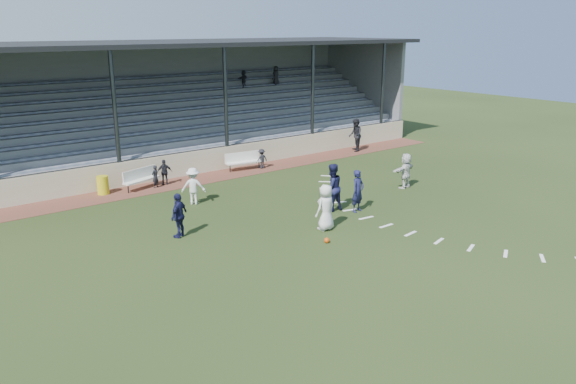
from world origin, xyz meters
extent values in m
plane|color=#243214|center=(0.00, 0.00, 0.00)|extent=(90.00, 90.00, 0.00)
cube|color=brown|center=(0.00, 10.50, 0.01)|extent=(34.00, 2.00, 0.02)
cube|color=beige|center=(0.00, 11.55, 0.60)|extent=(34.00, 0.18, 1.20)
cube|color=silver|center=(-2.40, 10.59, 0.45)|extent=(2.02, 1.01, 0.06)
cube|color=silver|center=(-2.40, 10.81, 0.70)|extent=(1.92, 0.69, 0.54)
cylinder|color=#2C2F33|center=(-3.20, 10.32, 0.22)|extent=(0.06, 0.06, 0.40)
cylinder|color=#2C2F33|center=(-1.59, 10.86, 0.22)|extent=(0.06, 0.06, 0.40)
cube|color=silver|center=(3.40, 10.59, 0.45)|extent=(2.04, 0.68, 0.06)
cube|color=silver|center=(3.40, 10.81, 0.70)|extent=(1.99, 0.35, 0.54)
cylinder|color=#2C2F33|center=(2.56, 10.71, 0.22)|extent=(0.06, 0.06, 0.40)
cylinder|color=#2C2F33|center=(4.24, 10.47, 0.22)|extent=(0.06, 0.06, 0.40)
cylinder|color=gold|center=(-4.16, 10.88, 0.44)|extent=(0.53, 0.53, 0.84)
sphere|color=#C7430B|center=(-0.14, 0.09, 0.10)|extent=(0.20, 0.20, 0.20)
imported|color=silver|center=(0.74, 1.16, 0.88)|extent=(0.91, 0.63, 1.76)
imported|color=#15163B|center=(3.23, 1.97, 0.88)|extent=(0.71, 0.53, 1.76)
imported|color=#15163B|center=(2.46, 2.71, 1.00)|extent=(1.03, 0.83, 2.00)
imported|color=silver|center=(-1.61, 7.03, 0.80)|extent=(1.19, 1.08, 1.60)
imported|color=#15163B|center=(-3.95, 3.85, 0.83)|extent=(1.04, 0.86, 1.66)
imported|color=silver|center=(7.55, 3.12, 0.84)|extent=(1.61, 0.71, 1.67)
imported|color=black|center=(11.40, 10.40, 1.01)|extent=(1.18, 1.22, 1.99)
imported|color=black|center=(-1.81, 10.39, 0.56)|extent=(0.46, 0.39, 1.08)
imported|color=black|center=(-1.23, 10.57, 0.64)|extent=(0.79, 0.54, 1.24)
imported|color=black|center=(4.35, 10.35, 0.55)|extent=(0.70, 0.41, 1.06)
cube|color=slate|center=(0.00, 12.10, 0.60)|extent=(34.00, 0.80, 1.20)
cube|color=slate|center=(0.00, 12.20, 1.25)|extent=(33.00, 0.28, 0.10)
cube|color=slate|center=(0.00, 12.90, 0.80)|extent=(34.00, 0.80, 1.60)
cube|color=slate|center=(0.00, 13.00, 1.65)|extent=(33.00, 0.28, 0.10)
cube|color=slate|center=(0.00, 13.70, 1.00)|extent=(34.00, 0.80, 2.00)
cube|color=slate|center=(0.00, 13.80, 2.05)|extent=(33.00, 0.28, 0.10)
cube|color=slate|center=(0.00, 14.50, 1.20)|extent=(34.00, 0.80, 2.40)
cube|color=slate|center=(0.00, 14.60, 2.45)|extent=(33.00, 0.28, 0.10)
cube|color=slate|center=(0.00, 15.30, 1.40)|extent=(34.00, 0.80, 2.80)
cube|color=slate|center=(0.00, 15.40, 2.85)|extent=(33.00, 0.28, 0.10)
cube|color=slate|center=(0.00, 16.10, 1.60)|extent=(34.00, 0.80, 3.20)
cube|color=slate|center=(0.00, 16.20, 3.25)|extent=(33.00, 0.28, 0.10)
cube|color=slate|center=(0.00, 16.90, 1.80)|extent=(34.00, 0.80, 3.60)
cube|color=slate|center=(0.00, 17.00, 3.65)|extent=(33.00, 0.28, 0.10)
cube|color=slate|center=(0.00, 17.70, 2.00)|extent=(34.00, 0.80, 4.00)
cube|color=slate|center=(0.00, 17.80, 4.05)|extent=(33.00, 0.28, 0.10)
cube|color=slate|center=(0.00, 18.50, 2.20)|extent=(34.00, 0.80, 4.40)
cube|color=slate|center=(0.00, 18.60, 4.45)|extent=(33.00, 0.28, 0.10)
cube|color=slate|center=(0.00, 19.10, 3.20)|extent=(34.00, 0.40, 6.40)
cube|color=slate|center=(16.85, 15.50, 3.20)|extent=(0.30, 7.80, 6.40)
cube|color=black|center=(0.00, 15.20, 6.50)|extent=(34.60, 9.00, 0.22)
cylinder|color=#2C2F33|center=(-3.00, 11.65, 3.25)|extent=(0.20, 0.20, 6.50)
cylinder|color=#2C2F33|center=(3.00, 11.65, 3.25)|extent=(0.20, 0.20, 6.50)
cylinder|color=#2C2F33|center=(9.00, 11.65, 3.25)|extent=(0.20, 0.20, 6.50)
cylinder|color=#2C2F33|center=(15.00, 11.65, 3.25)|extent=(0.20, 0.20, 6.50)
cylinder|color=#2C2F33|center=(0.00, 11.55, 1.25)|extent=(34.00, 0.05, 0.05)
imported|color=black|center=(10.27, 16.94, 4.22)|extent=(0.70, 0.56, 1.24)
imported|color=black|center=(7.66, 16.94, 4.15)|extent=(1.06, 0.72, 1.10)
cube|color=white|center=(6.12, 7.01, 0.01)|extent=(0.54, 0.61, 0.01)
cube|color=white|center=(5.29, 6.22, 0.01)|extent=(0.59, 0.56, 0.01)
cube|color=white|center=(4.57, 5.34, 0.01)|extent=(0.64, 0.51, 0.01)
cube|color=white|center=(3.96, 4.38, 0.01)|extent=(0.67, 0.44, 0.01)
cube|color=white|center=(3.48, 3.34, 0.01)|extent=(0.70, 0.37, 0.01)
cube|color=white|center=(3.13, 2.26, 0.01)|extent=(0.71, 0.29, 0.01)
cube|color=white|center=(2.92, 1.14, 0.01)|extent=(0.71, 0.21, 0.01)
cube|color=white|center=(2.85, 0.00, 0.01)|extent=(0.70, 0.12, 0.01)
cube|color=white|center=(2.92, -1.14, 0.01)|extent=(0.71, 0.21, 0.01)
cube|color=white|center=(3.13, -2.26, 0.01)|extent=(0.71, 0.29, 0.01)
cube|color=white|center=(3.48, -3.34, 0.01)|extent=(0.70, 0.37, 0.01)
cube|color=white|center=(3.96, -4.38, 0.01)|extent=(0.67, 0.44, 0.01)
cube|color=white|center=(4.57, -5.34, 0.01)|extent=(0.64, 0.51, 0.01)
camera|label=1|loc=(-12.66, -13.68, 7.36)|focal=35.00mm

